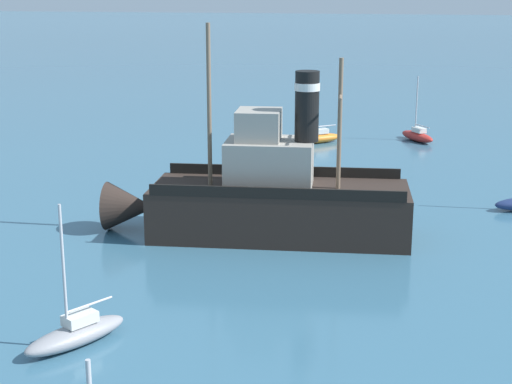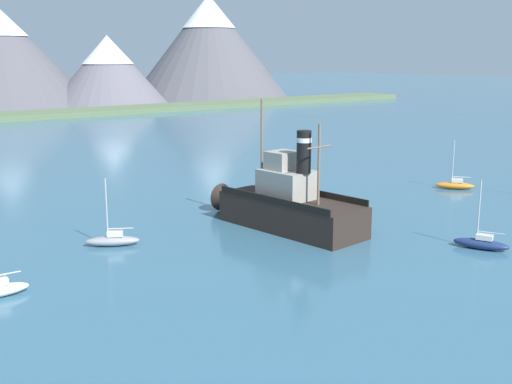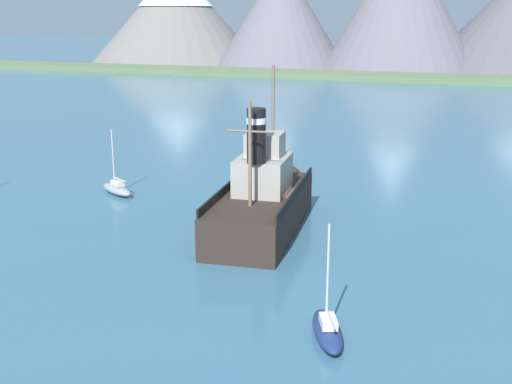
{
  "view_description": "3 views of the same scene",
  "coord_description": "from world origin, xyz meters",
  "px_view_note": "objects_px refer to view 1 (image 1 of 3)",
  "views": [
    {
      "loc": [
        -35.62,
        -7.85,
        11.51
      ],
      "look_at": [
        -0.31,
        0.35,
        1.94
      ],
      "focal_mm": 55.0,
      "sensor_mm": 36.0,
      "label": 1
    },
    {
      "loc": [
        -31.97,
        -37.77,
        13.39
      ],
      "look_at": [
        -1.96,
        2.11,
        2.57
      ],
      "focal_mm": 45.0,
      "sensor_mm": 36.0,
      "label": 2
    },
    {
      "loc": [
        12.07,
        -36.36,
        12.92
      ],
      "look_at": [
        -1.4,
        -0.2,
        2.27
      ],
      "focal_mm": 45.0,
      "sensor_mm": 36.0,
      "label": 3
    }
  ],
  "objects_px": {
    "sailboat_orange": "(318,137)",
    "sailboat_grey": "(76,333)",
    "sailboat_red": "(417,135)",
    "old_tugboat": "(267,198)"
  },
  "relations": [
    {
      "from": "sailboat_grey",
      "to": "sailboat_red",
      "type": "bearing_deg",
      "value": -14.4
    },
    {
      "from": "old_tugboat",
      "to": "sailboat_grey",
      "type": "relative_size",
      "value": 3.0
    },
    {
      "from": "sailboat_orange",
      "to": "sailboat_grey",
      "type": "xyz_separation_m",
      "value": [
        -35.9,
        2.6,
        0.0
      ]
    },
    {
      "from": "old_tugboat",
      "to": "sailboat_orange",
      "type": "bearing_deg",
      "value": 2.53
    },
    {
      "from": "sailboat_orange",
      "to": "sailboat_red",
      "type": "bearing_deg",
      "value": -71.34
    },
    {
      "from": "old_tugboat",
      "to": "sailboat_orange",
      "type": "relative_size",
      "value": 3.0
    },
    {
      "from": "sailboat_orange",
      "to": "sailboat_grey",
      "type": "height_order",
      "value": "same"
    },
    {
      "from": "sailboat_red",
      "to": "sailboat_grey",
      "type": "xyz_separation_m",
      "value": [
        -38.35,
        9.85,
        0.0
      ]
    },
    {
      "from": "sailboat_red",
      "to": "sailboat_orange",
      "type": "bearing_deg",
      "value": 108.66
    },
    {
      "from": "sailboat_orange",
      "to": "sailboat_grey",
      "type": "bearing_deg",
      "value": 175.86
    }
  ]
}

